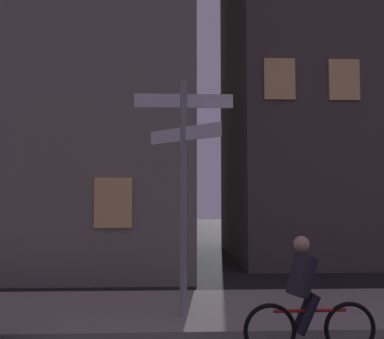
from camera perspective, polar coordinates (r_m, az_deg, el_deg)
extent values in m
cube|color=gray|center=(8.31, 3.92, -18.05)|extent=(40.00, 2.88, 0.14)
cylinder|color=gray|center=(7.41, -1.11, -3.58)|extent=(0.12, 0.12, 4.01)
cube|color=white|center=(7.60, -1.10, 9.02)|extent=(1.71, 0.03, 0.24)
cube|color=white|center=(7.49, -1.10, 4.69)|extent=(1.19, 1.19, 0.24)
torus|color=black|center=(6.60, 20.04, -19.06)|extent=(0.72, 0.08, 0.72)
torus|color=black|center=(6.25, 10.21, -20.12)|extent=(0.72, 0.08, 0.72)
cylinder|color=red|center=(6.34, 15.24, -17.47)|extent=(1.00, 0.08, 0.04)
cylinder|color=#26262D|center=(6.21, 14.27, -13.30)|extent=(0.46, 0.33, 0.61)
sphere|color=tan|center=(6.15, 14.21, -9.49)|extent=(0.22, 0.22, 0.22)
cylinder|color=black|center=(6.41, 14.52, -17.59)|extent=(0.35, 0.13, 0.55)
cylinder|color=black|center=(6.25, 15.08, -17.97)|extent=(0.35, 0.13, 0.55)
cube|color=slate|center=(17.15, -21.71, 15.93)|extent=(12.05, 9.50, 15.61)
cube|color=#F2C672|center=(10.56, -10.31, -4.33)|extent=(0.90, 0.06, 1.20)
cube|color=#4C443D|center=(18.19, 20.71, 17.26)|extent=(9.44, 6.87, 17.11)
cube|color=#F2C672|center=(12.96, 11.44, 11.60)|extent=(0.90, 0.06, 1.20)
cube|color=#F2C672|center=(13.53, 19.38, 11.08)|extent=(0.90, 0.06, 1.20)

